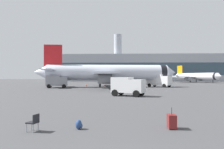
{
  "coord_description": "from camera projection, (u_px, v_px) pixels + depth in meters",
  "views": [
    {
      "loc": [
        0.23,
        -4.6,
        2.72
      ],
      "look_at": [
        -1.3,
        29.77,
        3.0
      ],
      "focal_mm": 34.77,
      "sensor_mm": 36.0,
      "label": 1
    }
  ],
  "objects": [
    {
      "name": "terminal_building",
      "position": [
        152.0,
        68.0,
        123.63
      ],
      "size": [
        108.35,
        17.96,
        26.77
      ],
      "color": "#9EA3AD",
      "rests_on": "ground"
    },
    {
      "name": "safety_cone_outer",
      "position": [
        105.0,
        85.0,
        59.57
      ],
      "size": [
        0.44,
        0.44,
        0.65
      ],
      "color": "#F2590C",
      "rests_on": "ground"
    },
    {
      "name": "traveller_backpack",
      "position": [
        79.0,
        125.0,
        11.12
      ],
      "size": [
        0.36,
        0.4,
        0.48
      ],
      "color": "navy",
      "rests_on": "ground"
    },
    {
      "name": "safety_cone_mid",
      "position": [
        128.0,
        85.0,
        62.65
      ],
      "size": [
        0.44,
        0.44,
        0.6
      ],
      "color": "#F2590C",
      "rests_on": "ground"
    },
    {
      "name": "safety_cone_far",
      "position": [
        86.0,
        85.0,
        59.43
      ],
      "size": [
        0.44,
        0.44,
        0.74
      ],
      "color": "#F2590C",
      "rests_on": "ground"
    },
    {
      "name": "fuel_truck",
      "position": [
        159.0,
        80.0,
        54.84
      ],
      "size": [
        6.12,
        5.72,
        3.2
      ],
      "color": "white",
      "rests_on": "ground"
    },
    {
      "name": "gate_chair",
      "position": [
        34.0,
        121.0,
        10.64
      ],
      "size": [
        0.58,
        0.58,
        0.86
      ],
      "color": "black",
      "rests_on": "ground"
    },
    {
      "name": "airplane_at_gate",
      "position": [
        107.0,
        73.0,
        54.31
      ],
      "size": [
        35.76,
        32.35,
        10.5
      ],
      "color": "silver",
      "rests_on": "ground"
    },
    {
      "name": "rolling_suitcase",
      "position": [
        172.0,
        121.0,
        11.22
      ],
      "size": [
        0.41,
        0.64,
        1.1
      ],
      "color": "maroon",
      "rests_on": "ground"
    },
    {
      "name": "service_truck",
      "position": [
        56.0,
        81.0,
        50.42
      ],
      "size": [
        5.16,
        3.36,
        2.9
      ],
      "color": "gray",
      "rests_on": "ground"
    },
    {
      "name": "safety_cone_near",
      "position": [
        142.0,
        87.0,
        48.96
      ],
      "size": [
        0.44,
        0.44,
        0.73
      ],
      "color": "#F2590C",
      "rests_on": "ground"
    },
    {
      "name": "cargo_van",
      "position": [
        128.0,
        86.0,
        29.76
      ],
      "size": [
        4.83,
        3.72,
        2.6
      ],
      "color": "white",
      "rests_on": "ground"
    },
    {
      "name": "airplane_taxiing",
      "position": [
        196.0,
        76.0,
        95.67
      ],
      "size": [
        22.87,
        24.82,
        7.83
      ],
      "color": "white",
      "rests_on": "ground"
    }
  ]
}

